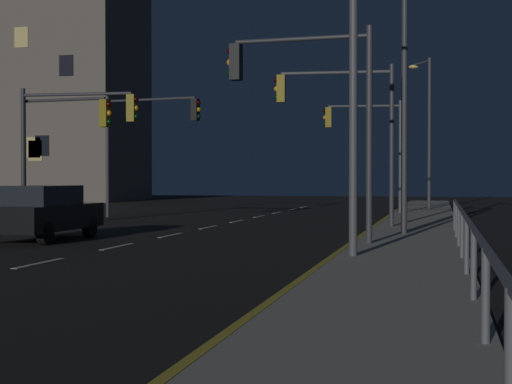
{
  "coord_description": "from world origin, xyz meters",
  "views": [
    {
      "loc": [
        8.13,
        -1.46,
        1.78
      ],
      "look_at": [
        1.8,
        24.84,
        1.29
      ],
      "focal_mm": 53.86,
      "sensor_mm": 36.0,
      "label": 1
    }
  ],
  "objects_px": {
    "traffic_light_mid_right": "(367,134)",
    "traffic_light_far_left": "(147,130)",
    "traffic_light_far_right": "(75,128)",
    "street_lamp_corner": "(343,51)",
    "traffic_light_near_right": "(63,133)",
    "car": "(42,212)",
    "building_distant": "(41,62)",
    "traffic_light_far_center": "(306,92)",
    "street_lamp_far_end": "(427,120)",
    "street_lamp_across_street": "(406,67)",
    "traffic_light_overhead_east": "(340,113)"
  },
  "relations": [
    {
      "from": "traffic_light_mid_right",
      "to": "street_lamp_across_street",
      "type": "bearing_deg",
      "value": -79.95
    },
    {
      "from": "traffic_light_far_center",
      "to": "traffic_light_overhead_east",
      "type": "xyz_separation_m",
      "value": [
        0.02,
        6.79,
        0.04
      ]
    },
    {
      "from": "traffic_light_far_center",
      "to": "car",
      "type": "bearing_deg",
      "value": 178.7
    },
    {
      "from": "traffic_light_far_right",
      "to": "traffic_light_near_right",
      "type": "bearing_deg",
      "value": -175.45
    },
    {
      "from": "street_lamp_corner",
      "to": "building_distant",
      "type": "bearing_deg",
      "value": 126.51
    },
    {
      "from": "traffic_light_mid_right",
      "to": "traffic_light_near_right",
      "type": "xyz_separation_m",
      "value": [
        -9.67,
        -11.59,
        -0.47
      ]
    },
    {
      "from": "traffic_light_near_right",
      "to": "street_lamp_far_end",
      "type": "bearing_deg",
      "value": 54.08
    },
    {
      "from": "traffic_light_mid_right",
      "to": "traffic_light_far_left",
      "type": "height_order",
      "value": "traffic_light_far_left"
    },
    {
      "from": "street_lamp_far_end",
      "to": "street_lamp_corner",
      "type": "bearing_deg",
      "value": -92.9
    },
    {
      "from": "street_lamp_far_end",
      "to": "street_lamp_across_street",
      "type": "bearing_deg",
      "value": -90.76
    },
    {
      "from": "car",
      "to": "street_lamp_across_street",
      "type": "height_order",
      "value": "street_lamp_across_street"
    },
    {
      "from": "traffic_light_far_right",
      "to": "traffic_light_far_left",
      "type": "bearing_deg",
      "value": 90.74
    },
    {
      "from": "traffic_light_overhead_east",
      "to": "street_lamp_far_end",
      "type": "xyz_separation_m",
      "value": [
        2.62,
        15.61,
        0.87
      ]
    },
    {
      "from": "traffic_light_far_left",
      "to": "street_lamp_corner",
      "type": "bearing_deg",
      "value": -55.74
    },
    {
      "from": "traffic_light_far_right",
      "to": "street_lamp_far_end",
      "type": "relative_size",
      "value": 0.62
    },
    {
      "from": "street_lamp_far_end",
      "to": "building_distant",
      "type": "distance_m",
      "value": 33.69
    },
    {
      "from": "traffic_light_far_left",
      "to": "building_distant",
      "type": "distance_m",
      "value": 30.52
    },
    {
      "from": "car",
      "to": "traffic_light_far_left",
      "type": "xyz_separation_m",
      "value": [
        -1.7,
        12.33,
        3.11
      ]
    },
    {
      "from": "street_lamp_far_end",
      "to": "building_distant",
      "type": "xyz_separation_m",
      "value": [
        -30.25,
        13.51,
        6.09
      ]
    },
    {
      "from": "traffic_light_far_center",
      "to": "traffic_light_far_right",
      "type": "height_order",
      "value": "traffic_light_far_center"
    },
    {
      "from": "traffic_light_far_left",
      "to": "building_distant",
      "type": "bearing_deg",
      "value": 127.95
    },
    {
      "from": "traffic_light_near_right",
      "to": "traffic_light_far_left",
      "type": "xyz_separation_m",
      "value": [
        0.35,
        7.14,
        0.54
      ]
    },
    {
      "from": "traffic_light_mid_right",
      "to": "building_distant",
      "type": "height_order",
      "value": "building_distant"
    },
    {
      "from": "traffic_light_far_right",
      "to": "street_lamp_corner",
      "type": "distance_m",
      "value": 13.68
    },
    {
      "from": "traffic_light_far_right",
      "to": "street_lamp_corner",
      "type": "height_order",
      "value": "street_lamp_corner"
    },
    {
      "from": "traffic_light_far_left",
      "to": "traffic_light_overhead_east",
      "type": "distance_m",
      "value": 10.97
    },
    {
      "from": "traffic_light_mid_right",
      "to": "traffic_light_far_left",
      "type": "xyz_separation_m",
      "value": [
        -9.32,
        -4.45,
        0.07
      ]
    },
    {
      "from": "traffic_light_mid_right",
      "to": "building_distant",
      "type": "xyz_separation_m",
      "value": [
        -27.58,
        18.97,
        7.13
      ]
    },
    {
      "from": "traffic_light_far_left",
      "to": "building_distant",
      "type": "xyz_separation_m",
      "value": [
        -18.26,
        23.41,
        7.06
      ]
    },
    {
      "from": "traffic_light_far_center",
      "to": "traffic_light_far_left",
      "type": "height_order",
      "value": "traffic_light_far_center"
    },
    {
      "from": "car",
      "to": "traffic_light_mid_right",
      "type": "bearing_deg",
      "value": 65.59
    },
    {
      "from": "car",
      "to": "street_lamp_corner",
      "type": "height_order",
      "value": "street_lamp_corner"
    },
    {
      "from": "building_distant",
      "to": "street_lamp_far_end",
      "type": "bearing_deg",
      "value": -24.07
    },
    {
      "from": "traffic_light_far_left",
      "to": "street_lamp_across_street",
      "type": "height_order",
      "value": "street_lamp_across_street"
    },
    {
      "from": "car",
      "to": "building_distant",
      "type": "relative_size",
      "value": 0.2
    },
    {
      "from": "traffic_light_far_right",
      "to": "street_lamp_far_end",
      "type": "height_order",
      "value": "street_lamp_far_end"
    },
    {
      "from": "building_distant",
      "to": "traffic_light_far_left",
      "type": "bearing_deg",
      "value": -52.05
    },
    {
      "from": "traffic_light_near_right",
      "to": "building_distant",
      "type": "relative_size",
      "value": 0.22
    },
    {
      "from": "traffic_light_far_left",
      "to": "traffic_light_far_right",
      "type": "bearing_deg",
      "value": -89.26
    },
    {
      "from": "traffic_light_near_right",
      "to": "traffic_light_far_right",
      "type": "bearing_deg",
      "value": 4.55
    },
    {
      "from": "traffic_light_mid_right",
      "to": "street_lamp_corner",
      "type": "distance_m",
      "value": 20.2
    },
    {
      "from": "traffic_light_far_center",
      "to": "street_lamp_across_street",
      "type": "bearing_deg",
      "value": 53.87
    },
    {
      "from": "traffic_light_overhead_east",
      "to": "traffic_light_far_center",
      "type": "bearing_deg",
      "value": -90.16
    },
    {
      "from": "traffic_light_overhead_east",
      "to": "street_lamp_corner",
      "type": "height_order",
      "value": "street_lamp_corner"
    },
    {
      "from": "car",
      "to": "traffic_light_far_left",
      "type": "bearing_deg",
      "value": 97.86
    },
    {
      "from": "traffic_light_mid_right",
      "to": "traffic_light_far_right",
      "type": "bearing_deg",
      "value": -128.6
    },
    {
      "from": "car",
      "to": "traffic_light_far_right",
      "type": "relative_size",
      "value": 0.89
    },
    {
      "from": "traffic_light_overhead_east",
      "to": "street_lamp_corner",
      "type": "distance_m",
      "value": 10.08
    },
    {
      "from": "traffic_light_overhead_east",
      "to": "street_lamp_far_end",
      "type": "distance_m",
      "value": 15.86
    },
    {
      "from": "traffic_light_far_center",
      "to": "traffic_light_mid_right",
      "type": "bearing_deg",
      "value": 90.11
    }
  ]
}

